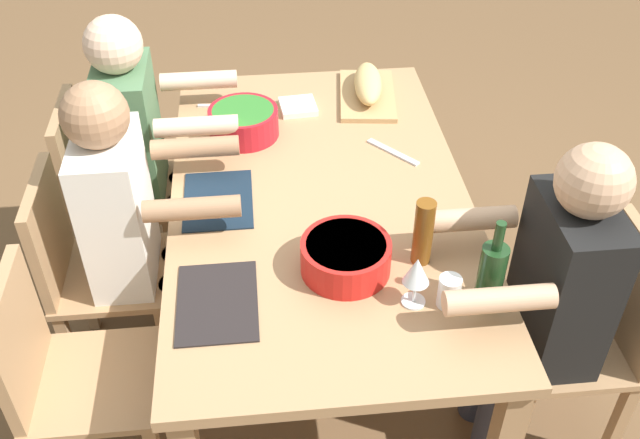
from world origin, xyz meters
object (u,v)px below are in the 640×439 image
object	(u,v)px
cup_near_left	(449,292)
cutting_board	(367,95)
wine_glass	(417,273)
napkin_stack	(298,107)
diner_far_center	(131,216)
wine_bottle	(491,273)
chair_far_center	(88,267)
chair_far_right	(105,186)
diner_near_left	(549,288)
chair_far_left	(65,374)
chair_near_left	(591,332)
serving_bowl_greens	(244,121)
beer_bottle	(423,232)
serving_bowl_salad	(346,255)
bread_loaf	(368,83)
diner_far_right	(143,139)
dining_table	(320,213)

from	to	relation	value
cup_near_left	cutting_board	bearing A→B (deg)	2.31
wine_glass	napkin_stack	size ratio (longest dim) A/B	1.19
diner_far_center	cup_near_left	distance (m)	1.10
wine_glass	wine_bottle	bearing A→B (deg)	-94.72
diner_far_center	chair_far_center	bearing A→B (deg)	90.00
chair_far_right	chair_far_center	distance (m)	0.48
wine_glass	napkin_stack	bearing A→B (deg)	12.43
diner_near_left	chair_far_left	size ratio (longest dim) A/B	1.41
chair_near_left	serving_bowl_greens	bearing A→B (deg)	50.62
beer_bottle	cup_near_left	bearing A→B (deg)	-168.93
diner_far_center	serving_bowl_salad	bearing A→B (deg)	-119.05
bread_loaf	napkin_stack	xyz separation A→B (m)	(-0.06, 0.29, -0.05)
serving_bowl_greens	cup_near_left	xyz separation A→B (m)	(-0.95, -0.55, -0.01)
diner_far_right	bread_loaf	world-z (taller)	diner_far_right
chair_far_center	chair_near_left	bearing A→B (deg)	-106.15
beer_bottle	diner_near_left	bearing A→B (deg)	-107.77
chair_near_left	wine_glass	world-z (taller)	wine_glass
chair_far_right	bread_loaf	bearing A→B (deg)	-82.05
chair_near_left	diner_near_left	xyz separation A→B (m)	(-0.00, 0.18, 0.21)
chair_far_right	chair_far_left	world-z (taller)	same
beer_bottle	wine_glass	distance (m)	0.18
dining_table	serving_bowl_greens	world-z (taller)	serving_bowl_greens
serving_bowl_salad	wine_glass	xyz separation A→B (m)	(-0.15, -0.18, 0.06)
diner_near_left	chair_far_center	world-z (taller)	diner_near_left
serving_bowl_greens	wine_glass	bearing A→B (deg)	-153.80
wine_bottle	chair_far_left	bearing A→B (deg)	86.73
chair_far_right	wine_glass	xyz separation A→B (m)	(-1.01, -1.04, 0.37)
chair_far_right	diner_far_right	xyz separation A→B (m)	(0.00, -0.18, 0.21)
wine_bottle	dining_table	bearing A→B (deg)	37.46
wine_glass	bread_loaf	bearing A→B (deg)	-2.31
bread_loaf	napkin_stack	bearing A→B (deg)	102.16
cutting_board	wine_bottle	xyz separation A→B (m)	(-1.18, -0.16, 0.10)
diner_near_left	chair_far_right	bearing A→B (deg)	56.92
serving_bowl_greens	cutting_board	world-z (taller)	serving_bowl_greens
diner_far_center	bread_loaf	bearing A→B (deg)	-55.09
beer_bottle	cup_near_left	xyz separation A→B (m)	(-0.19, -0.04, -0.06)
chair_far_center	beer_bottle	xyz separation A→B (m)	(-0.36, -1.10, 0.37)
chair_far_right	wine_glass	size ratio (longest dim) A/B	5.12
chair_far_right	diner_far_right	distance (m)	0.28
diner_far_center	cutting_board	distance (m)	1.10
chair_far_center	beer_bottle	bearing A→B (deg)	-108.13
bread_loaf	beer_bottle	distance (m)	0.99
dining_table	napkin_stack	bearing A→B (deg)	2.96
beer_bottle	cup_near_left	size ratio (longest dim) A/B	2.19
chair_far_right	chair_far_left	bearing A→B (deg)	180.00
diner_near_left	chair_far_right	world-z (taller)	diner_near_left
dining_table	chair_far_right	size ratio (longest dim) A/B	2.05
serving_bowl_salad	cutting_board	distance (m)	1.03
serving_bowl_greens	wine_glass	size ratio (longest dim) A/B	1.58
napkin_stack	beer_bottle	bearing A→B (deg)	-162.09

